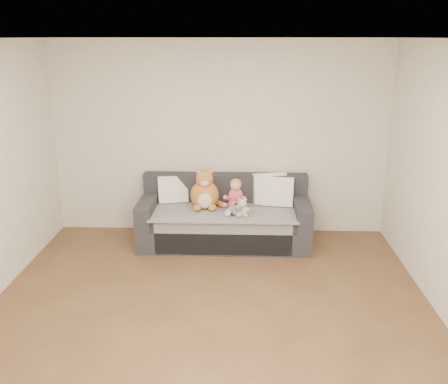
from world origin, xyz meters
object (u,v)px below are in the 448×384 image
at_px(sofa, 225,220).
at_px(toddler, 235,197).
at_px(sippy_cup, 237,211).
at_px(plush_cat, 205,193).
at_px(teddy_bear, 242,209).

relative_size(sofa, toddler, 5.21).
bearing_deg(sippy_cup, sofa, 119.49).
relative_size(toddler, plush_cat, 0.75).
xyz_separation_m(sofa, sippy_cup, (0.16, -0.29, 0.23)).
bearing_deg(teddy_bear, toddler, 115.26).
bearing_deg(teddy_bear, sofa, 129.88).
height_order(sofa, sippy_cup, sofa).
distance_m(toddler, sippy_cup, 0.23).
xyz_separation_m(toddler, plush_cat, (-0.40, 0.09, 0.03)).
height_order(toddler, teddy_bear, toddler).
bearing_deg(plush_cat, toddler, -16.53).
height_order(toddler, sippy_cup, toddler).
xyz_separation_m(plush_cat, sippy_cup, (0.42, -0.29, -0.14)).
height_order(plush_cat, sippy_cup, plush_cat).
height_order(sofa, teddy_bear, sofa).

